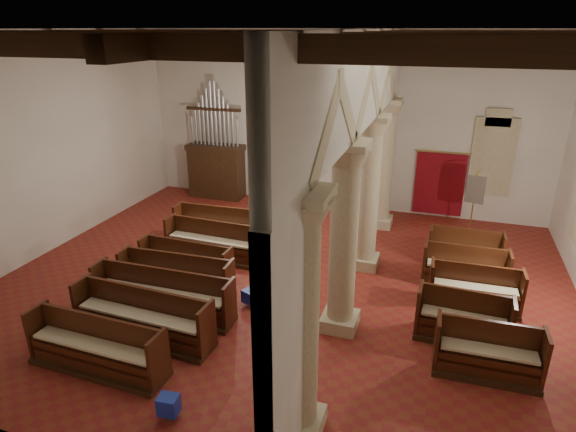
# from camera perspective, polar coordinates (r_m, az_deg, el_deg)

# --- Properties ---
(floor) EXTENTS (14.00, 14.00, 0.00)m
(floor) POSITION_cam_1_polar(r_m,az_deg,el_deg) (12.35, -0.60, -7.77)
(floor) COLOR maroon
(floor) RESTS_ON ground
(ceiling) EXTENTS (14.00, 14.00, 0.00)m
(ceiling) POSITION_cam_1_polar(r_m,az_deg,el_deg) (10.78, -0.73, 21.30)
(ceiling) COLOR #332211
(ceiling) RESTS_ON wall_back
(wall_back) EXTENTS (14.00, 0.02, 6.00)m
(wall_back) POSITION_cam_1_polar(r_m,az_deg,el_deg) (16.84, 6.08, 10.98)
(wall_back) COLOR beige
(wall_back) RESTS_ON floor
(wall_front) EXTENTS (14.00, 0.02, 6.00)m
(wall_front) POSITION_cam_1_polar(r_m,az_deg,el_deg) (6.24, -18.98, -8.87)
(wall_front) COLOR beige
(wall_front) RESTS_ON floor
(wall_left) EXTENTS (0.02, 12.00, 6.00)m
(wall_left) POSITION_cam_1_polar(r_m,az_deg,el_deg) (14.94, -27.22, 7.40)
(wall_left) COLOR beige
(wall_left) RESTS_ON floor
(ceiling_beams) EXTENTS (13.80, 11.80, 0.30)m
(ceiling_beams) POSITION_cam_1_polar(r_m,az_deg,el_deg) (10.78, -0.73, 20.35)
(ceiling_beams) COLOR #3B2212
(ceiling_beams) RESTS_ON wall_back
(arcade) EXTENTS (0.90, 11.90, 6.00)m
(arcade) POSITION_cam_1_polar(r_m,az_deg,el_deg) (10.62, 8.64, 7.79)
(arcade) COLOR beige
(arcade) RESTS_ON floor
(window_back) EXTENTS (1.00, 0.03, 2.20)m
(window_back) POSITION_cam_1_polar(r_m,az_deg,el_deg) (16.69, 23.05, 6.48)
(window_back) COLOR #32725E
(window_back) RESTS_ON wall_back
(pipe_organ) EXTENTS (2.10, 0.85, 4.40)m
(pipe_organ) POSITION_cam_1_polar(r_m,az_deg,el_deg) (18.22, -8.51, 6.41)
(pipe_organ) COLOR #3B2212
(pipe_organ) RESTS_ON floor
(lectern) EXTENTS (0.52, 0.53, 1.27)m
(lectern) POSITION_cam_1_polar(r_m,az_deg,el_deg) (16.26, -3.37, 1.64)
(lectern) COLOR #352111
(lectern) RESTS_ON floor
(dossal_curtain) EXTENTS (1.80, 0.07, 2.17)m
(dossal_curtain) POSITION_cam_1_polar(r_m,az_deg,el_deg) (16.83, 17.49, 3.65)
(dossal_curtain) COLOR maroon
(dossal_curtain) RESTS_ON floor
(processional_banner) EXTENTS (0.52, 0.66, 2.30)m
(processional_banner) POSITION_cam_1_polar(r_m,az_deg,el_deg) (15.02, 20.86, -0.44)
(processional_banner) COLOR #3B2212
(processional_banner) RESTS_ON floor
(hymnal_box_a) EXTENTS (0.35, 0.30, 0.33)m
(hymnal_box_a) POSITION_cam_1_polar(r_m,az_deg,el_deg) (8.69, -13.97, -20.89)
(hymnal_box_a) COLOR navy
(hymnal_box_a) RESTS_ON floor
(hymnal_box_b) EXTENTS (0.34, 0.28, 0.32)m
(hymnal_box_b) POSITION_cam_1_polar(r_m,az_deg,el_deg) (10.51, -11.41, -12.34)
(hymnal_box_b) COLOR navy
(hymnal_box_b) RESTS_ON floor
(hymnal_box_c) EXTENTS (0.38, 0.35, 0.31)m
(hymnal_box_c) POSITION_cam_1_polar(r_m,az_deg,el_deg) (11.26, -4.59, -9.47)
(hymnal_box_c) COLOR navy
(hymnal_box_c) RESTS_ON floor
(tube_heater_a) EXTENTS (0.96, 0.20, 0.10)m
(tube_heater_a) POSITION_cam_1_polar(r_m,az_deg,el_deg) (9.73, -17.35, -16.81)
(tube_heater_a) COLOR white
(tube_heater_a) RESTS_ON floor
(tube_heater_b) EXTENTS (1.04, 0.56, 0.11)m
(tube_heater_b) POSITION_cam_1_polar(r_m,az_deg,el_deg) (9.93, -16.64, -15.84)
(tube_heater_b) COLOR silver
(tube_heater_b) RESTS_ON floor
(nave_pew_0) EXTENTS (2.80, 0.78, 1.06)m
(nave_pew_0) POSITION_cam_1_polar(r_m,az_deg,el_deg) (10.00, -21.64, -14.88)
(nave_pew_0) COLOR #3B2212
(nave_pew_0) RESTS_ON floor
(nave_pew_1) EXTENTS (3.09, 0.85, 1.09)m
(nave_pew_1) POSITION_cam_1_polar(r_m,az_deg,el_deg) (10.55, -16.78, -12.09)
(nave_pew_1) COLOR #3B2212
(nave_pew_1) RESTS_ON floor
(nave_pew_2) EXTENTS (3.31, 0.76, 1.06)m
(nave_pew_2) POSITION_cam_1_polar(r_m,az_deg,el_deg) (11.24, -14.57, -9.68)
(nave_pew_2) COLOR #3B2212
(nave_pew_2) RESTS_ON floor
(nave_pew_3) EXTENTS (2.84, 0.80, 1.02)m
(nave_pew_3) POSITION_cam_1_polar(r_m,az_deg,el_deg) (11.94, -13.06, -7.63)
(nave_pew_3) COLOR #3B2212
(nave_pew_3) RESTS_ON floor
(nave_pew_4) EXTENTS (2.50, 0.72, 0.96)m
(nave_pew_4) POSITION_cam_1_polar(r_m,az_deg,el_deg) (12.68, -11.96, -5.83)
(nave_pew_4) COLOR #3B2212
(nave_pew_4) RESTS_ON floor
(nave_pew_5) EXTENTS (2.72, 0.80, 1.06)m
(nave_pew_5) POSITION_cam_1_polar(r_m,az_deg,el_deg) (13.57, -8.96, -3.56)
(nave_pew_5) COLOR #3B2212
(nave_pew_5) RESTS_ON floor
(nave_pew_6) EXTENTS (2.96, 0.86, 1.09)m
(nave_pew_6) POSITION_cam_1_polar(r_m,az_deg,el_deg) (14.44, -7.70, -1.85)
(nave_pew_6) COLOR #3B2212
(nave_pew_6) RESTS_ON floor
(aisle_pew_0) EXTENTS (1.90, 0.75, 1.06)m
(aisle_pew_0) POSITION_cam_1_polar(r_m,az_deg,el_deg) (9.92, 22.50, -15.32)
(aisle_pew_0) COLOR #3B2212
(aisle_pew_0) RESTS_ON floor
(aisle_pew_1) EXTENTS (1.88, 0.79, 1.08)m
(aisle_pew_1) POSITION_cam_1_polar(r_m,az_deg,el_deg) (10.69, 19.94, -12.00)
(aisle_pew_1) COLOR #3B2212
(aisle_pew_1) RESTS_ON floor
(aisle_pew_2) EXTENTS (2.03, 0.73, 1.02)m
(aisle_pew_2) POSITION_cam_1_polar(r_m,az_deg,el_deg) (11.92, 21.18, -8.64)
(aisle_pew_2) COLOR #3B2212
(aisle_pew_2) RESTS_ON floor
(aisle_pew_3) EXTENTS (2.03, 0.72, 1.04)m
(aisle_pew_3) POSITION_cam_1_polar(r_m,az_deg,el_deg) (12.75, 20.15, -6.42)
(aisle_pew_3) COLOR #3B2212
(aisle_pew_3) RESTS_ON floor
(aisle_pew_4) EXTENTS (1.91, 0.72, 1.06)m
(aisle_pew_4) POSITION_cam_1_polar(r_m,az_deg,el_deg) (13.74, 20.16, -4.33)
(aisle_pew_4) COLOR #3B2212
(aisle_pew_4) RESTS_ON floor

